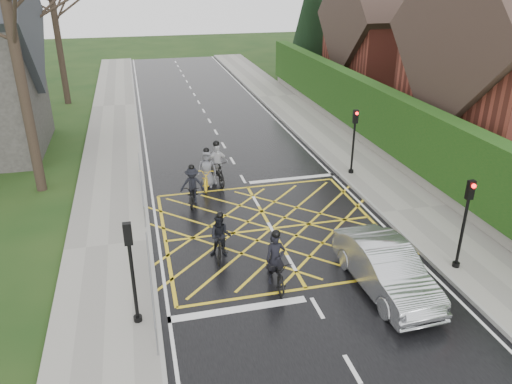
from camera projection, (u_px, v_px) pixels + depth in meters
name	position (u px, v px, depth m)	size (l,w,h in m)	color
ground	(271.00, 229.00, 19.00)	(120.00, 120.00, 0.00)	black
road	(271.00, 229.00, 19.00)	(9.00, 80.00, 0.01)	black
sidewalk_right	(413.00, 210.00, 20.29)	(3.00, 80.00, 0.15)	gray
sidewalk_left	(108.00, 246.00, 17.66)	(3.00, 80.00, 0.15)	gray
stone_wall	(384.00, 152.00, 25.86)	(0.50, 38.00, 0.70)	slate
hedge	(388.00, 119.00, 25.14)	(0.90, 38.00, 2.80)	#133C10
house_far	(401.00, 38.00, 36.35)	(9.80, 8.80, 10.30)	brown
conifer	(312.00, 20.00, 42.29)	(4.60, 4.60, 10.00)	black
tree_near	(6.00, 1.00, 19.07)	(9.24, 9.24, 11.44)	black
railing_south	(151.00, 279.00, 14.57)	(0.05, 5.04, 1.03)	slate
railing_north	(141.00, 181.00, 21.20)	(0.05, 6.04, 1.03)	slate
traffic_light_ne	(353.00, 143.00, 23.15)	(0.24, 0.31, 3.21)	black
traffic_light_se	(463.00, 226.00, 15.72)	(0.24, 0.31, 3.21)	black
traffic_light_sw	(133.00, 275.00, 13.23)	(0.24, 0.31, 3.21)	black
cyclist_rear	(276.00, 267.00, 15.48)	(0.72, 1.94, 1.88)	black
cyclist_back	(221.00, 240.00, 16.93)	(0.98, 1.75, 1.69)	black
cyclist_mid	(193.00, 189.00, 20.80)	(1.13, 1.88, 1.74)	black
cyclist_front	(217.00, 168.00, 22.71)	(1.15, 2.09, 2.04)	black
cyclist_lead	(207.00, 173.00, 22.37)	(1.14, 2.01, 1.85)	yellow
car	(386.00, 268.00, 15.16)	(1.57, 4.50, 1.48)	#B3B6BB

